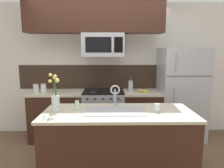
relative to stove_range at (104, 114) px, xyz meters
The scene contains 19 objects.
ground_plane 1.01m from the stove_range, 90.00° to the right, with size 10.00×10.00×0.00m, color brown.
rear_partition 0.97m from the stove_range, 51.72° to the left, with size 5.20×0.10×2.60m, color silver.
splash_band 0.76m from the stove_range, 90.00° to the left, with size 3.40×0.01×0.48m, color #332319.
back_counter_left 0.87m from the stove_range, behind, with size 1.01×0.65×0.91m.
back_counter_right 0.72m from the stove_range, ahead, with size 0.72×0.65×0.91m.
stove_range is the anchor object (origin of this frame).
microwave 1.31m from the stove_range, 89.84° to the right, with size 0.74×0.40×0.41m.
upper_cabinet_band 1.82m from the stove_range, 160.98° to the right, with size 2.42×0.34×0.60m, color #381E14.
refrigerator 1.53m from the stove_range, ahead, with size 0.82×0.74×1.73m.
storage_jar_tall 1.37m from the stove_range, behind, with size 0.10×0.10×0.17m.
storage_jar_medium 1.24m from the stove_range, behind, with size 0.10×0.10×0.15m.
banana_bunch 0.89m from the stove_range, ahead, with size 0.19×0.12×0.08m.
french_press 0.76m from the stove_range, ahead, with size 0.09×0.09×0.27m.
island_counter 1.27m from the stove_range, 79.91° to the right, with size 1.90×0.79×0.91m.
kitchen_sink 1.32m from the stove_range, 81.49° to the right, with size 0.76×0.42×0.16m.
sink_faucet 1.24m from the stove_range, 79.79° to the right, with size 0.14×0.14×0.31m.
dish_soap_bottle 1.33m from the stove_range, 104.56° to the right, with size 0.06×0.05×0.16m.
drinking_glass 1.54m from the stove_range, 60.99° to the right, with size 0.08×0.08×0.11m.
flower_vase 1.48m from the stove_range, 114.76° to the right, with size 0.15×0.12×0.49m.
Camera 1 is at (0.11, -2.79, 1.66)m, focal length 32.00 mm.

